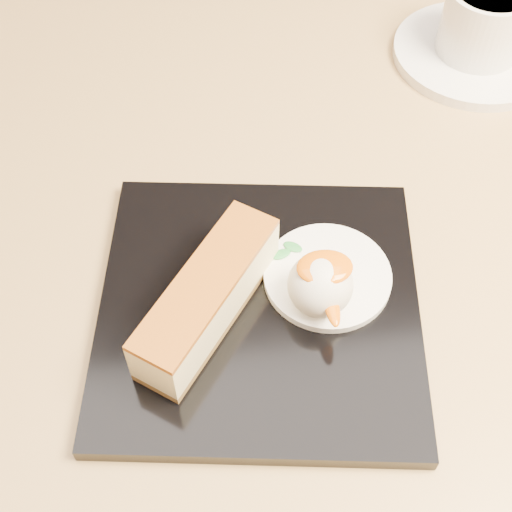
{
  "coord_description": "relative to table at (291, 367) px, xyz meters",
  "views": [
    {
      "loc": [
        -0.07,
        -0.3,
        1.15
      ],
      "look_at": [
        -0.03,
        -0.01,
        0.76
      ],
      "focal_mm": 50.0,
      "sensor_mm": 36.0,
      "label": 1
    }
  ],
  "objects": [
    {
      "name": "saucer",
      "position": [
        0.2,
        0.22,
        0.16
      ],
      "size": [
        0.15,
        0.15,
        0.01
      ],
      "primitive_type": "cylinder",
      "color": "white",
      "rests_on": "table"
    },
    {
      "name": "table",
      "position": [
        0.0,
        0.0,
        0.0
      ],
      "size": [
        0.8,
        0.8,
        0.72
      ],
      "color": "black",
      "rests_on": "ground"
    },
    {
      "name": "mango_sauce",
      "position": [
        0.01,
        -0.04,
        0.21
      ],
      "size": [
        0.04,
        0.03,
        0.01
      ],
      "primitive_type": "ellipsoid",
      "color": "orange",
      "rests_on": "ice_cream_scoop"
    },
    {
      "name": "cheesecake",
      "position": [
        -0.07,
        -0.04,
        0.19
      ],
      "size": [
        0.11,
        0.13,
        0.04
      ],
      "rotation": [
        0.0,
        0.0,
        0.94
      ],
      "color": "brown",
      "rests_on": "dessert_plate"
    },
    {
      "name": "mint_sprig",
      "position": [
        -0.01,
        0.0,
        0.17
      ],
      "size": [
        0.03,
        0.02,
        0.0
      ],
      "color": "green",
      "rests_on": "cream_smear"
    },
    {
      "name": "coffee_cup",
      "position": [
        0.2,
        0.22,
        0.2
      ],
      "size": [
        0.1,
        0.08,
        0.06
      ],
      "rotation": [
        0.0,
        0.0,
        -0.03
      ],
      "color": "white",
      "rests_on": "saucer"
    },
    {
      "name": "dessert_plate",
      "position": [
        -0.03,
        -0.03,
        0.16
      ],
      "size": [
        0.25,
        0.25,
        0.01
      ],
      "primitive_type": "cube",
      "rotation": [
        0.0,
        0.0,
        -0.15
      ],
      "color": "black",
      "rests_on": "table"
    },
    {
      "name": "ice_cream_scoop",
      "position": [
        0.01,
        -0.04,
        0.19
      ],
      "size": [
        0.04,
        0.04,
        0.04
      ],
      "primitive_type": "sphere",
      "color": "white",
      "rests_on": "cream_smear"
    },
    {
      "name": "cream_smear",
      "position": [
        0.02,
        -0.02,
        0.17
      ],
      "size": [
        0.09,
        0.09,
        0.01
      ],
      "primitive_type": "cylinder",
      "color": "white",
      "rests_on": "dessert_plate"
    }
  ]
}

